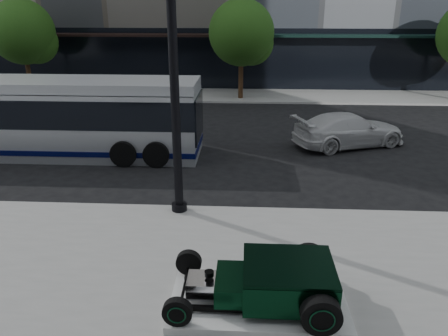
# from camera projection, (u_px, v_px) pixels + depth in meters

# --- Properties ---
(ground) EXTENTS (120.00, 120.00, 0.00)m
(ground) POSITION_uv_depth(u_px,v_px,m) (203.00, 183.00, 14.54)
(ground) COLOR black
(ground) RESTS_ON ground
(sidewalk_far) EXTENTS (70.00, 4.00, 0.12)m
(sidewalk_far) POSITION_uv_depth(u_px,v_px,m) (225.00, 95.00, 27.56)
(sidewalk_far) COLOR gray
(sidewalk_far) RESTS_ON ground
(street_trees) EXTENTS (29.80, 3.80, 5.70)m
(street_trees) POSITION_uv_depth(u_px,v_px,m) (244.00, 35.00, 25.30)
(street_trees) COLOR black
(street_trees) RESTS_ON sidewalk_far
(display_plinth) EXTENTS (3.40, 1.80, 0.15)m
(display_plinth) POSITION_uv_depth(u_px,v_px,m) (258.00, 302.00, 8.48)
(display_plinth) COLOR silver
(display_plinth) RESTS_ON sidewalk_near
(hot_rod) EXTENTS (3.22, 2.00, 0.81)m
(hot_rod) POSITION_uv_depth(u_px,v_px,m) (276.00, 281.00, 8.29)
(hot_rod) COLOR black
(hot_rod) RESTS_ON display_plinth
(lamppost) EXTENTS (0.43, 0.43, 7.90)m
(lamppost) POSITION_uv_depth(u_px,v_px,m) (174.00, 81.00, 11.08)
(lamppost) COLOR black
(lamppost) RESTS_ON sidewalk_near
(transit_bus) EXTENTS (12.12, 2.88, 2.92)m
(transit_bus) POSITION_uv_depth(u_px,v_px,m) (44.00, 117.00, 16.81)
(transit_bus) COLOR #B3B8BE
(transit_bus) RESTS_ON ground
(white_sedan) EXTENTS (5.08, 3.47, 1.37)m
(white_sedan) POSITION_uv_depth(u_px,v_px,m) (349.00, 130.00, 18.00)
(white_sedan) COLOR silver
(white_sedan) RESTS_ON ground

